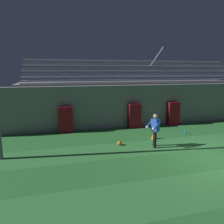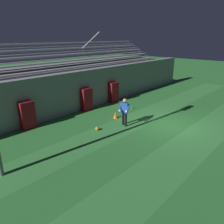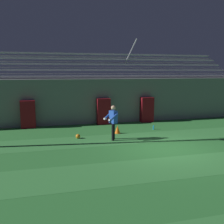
% 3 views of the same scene
% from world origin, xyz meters
% --- Properties ---
extents(ground_plane, '(80.00, 80.00, 0.00)m').
position_xyz_m(ground_plane, '(0.00, 0.00, 0.00)').
color(ground_plane, '#2D7533').
extents(turf_stripe_mid, '(28.00, 2.04, 0.01)m').
position_xyz_m(turf_stripe_mid, '(0.00, -1.93, 0.00)').
color(turf_stripe_mid, '#38843D').
rests_on(turf_stripe_mid, ground).
extents(turf_stripe_far, '(28.00, 2.04, 0.01)m').
position_xyz_m(turf_stripe_far, '(0.00, 2.14, 0.00)').
color(turf_stripe_far, '#38843D').
rests_on(turf_stripe_far, ground).
extents(back_wall, '(24.00, 0.60, 2.80)m').
position_xyz_m(back_wall, '(0.00, 6.50, 1.40)').
color(back_wall, gray).
rests_on(back_wall, ground).
extents(padding_pillar_gate_left, '(0.83, 0.44, 1.60)m').
position_xyz_m(padding_pillar_gate_left, '(-1.44, 5.95, 0.80)').
color(padding_pillar_gate_left, maroon).
rests_on(padding_pillar_gate_left, ground).
extents(padding_pillar_gate_right, '(0.83, 0.44, 1.60)m').
position_xyz_m(padding_pillar_gate_right, '(1.44, 5.95, 0.80)').
color(padding_pillar_gate_right, maroon).
rests_on(padding_pillar_gate_right, ground).
extents(padding_pillar_far_left, '(0.83, 0.44, 1.60)m').
position_xyz_m(padding_pillar_far_left, '(-5.93, 5.95, 0.80)').
color(padding_pillar_far_left, maroon).
rests_on(padding_pillar_far_left, ground).
extents(bleacher_stand, '(18.00, 4.05, 5.43)m').
position_xyz_m(bleacher_stand, '(0.00, 8.84, 1.50)').
color(bleacher_stand, gray).
rests_on(bleacher_stand, ground).
extents(goalkeeper, '(0.66, 0.71, 1.67)m').
position_xyz_m(goalkeeper, '(-1.86, 2.10, 0.95)').
color(goalkeeper, black).
rests_on(goalkeeper, ground).
extents(soccer_ball, '(0.22, 0.22, 0.22)m').
position_xyz_m(soccer_ball, '(-3.46, 2.79, 0.11)').
color(soccer_ball, orange).
rests_on(soccer_ball, ground).
extents(traffic_cone, '(0.30, 0.30, 0.42)m').
position_xyz_m(traffic_cone, '(-1.29, 3.31, 0.21)').
color(traffic_cone, orange).
rests_on(traffic_cone, ground).
extents(water_bottle, '(0.07, 0.07, 0.24)m').
position_xyz_m(water_bottle, '(0.95, 3.69, 0.12)').
color(water_bottle, '#1E8CD8').
rests_on(water_bottle, ground).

